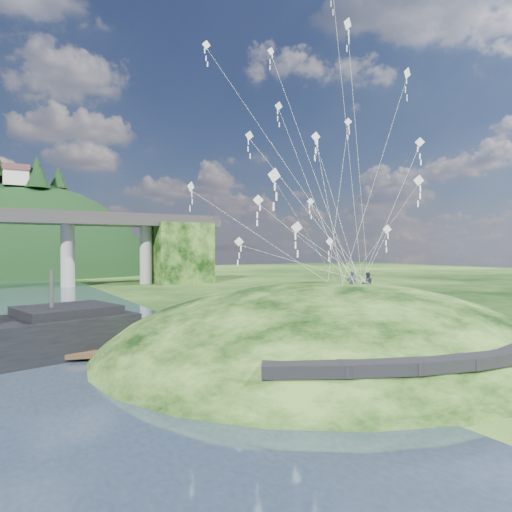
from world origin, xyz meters
TOP-DOWN VIEW (x-y plane):
  - ground at (0.00, 0.00)m, footprint 320.00×320.00m
  - grass_hill at (8.00, 2.00)m, footprint 36.00×32.00m
  - footpath at (7.46, -9.74)m, footprint 22.29×5.84m
  - wooden_dock at (-4.76, 6.55)m, footprint 13.69×6.05m
  - kite_flyers at (10.14, 0.62)m, footprint 2.65×0.98m
  - kite_swarm at (8.48, 4.83)m, footprint 19.19×16.63m

SIDE VIEW (x-z plane):
  - grass_hill at x=8.00m, z-range -8.00..5.00m
  - ground at x=0.00m, z-range 0.00..0.00m
  - wooden_dock at x=-4.76m, z-range -0.06..0.92m
  - footpath at x=7.46m, z-range 1.67..2.50m
  - kite_flyers at x=10.14m, z-range 4.86..6.82m
  - kite_swarm at x=8.48m, z-range 5.65..25.05m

